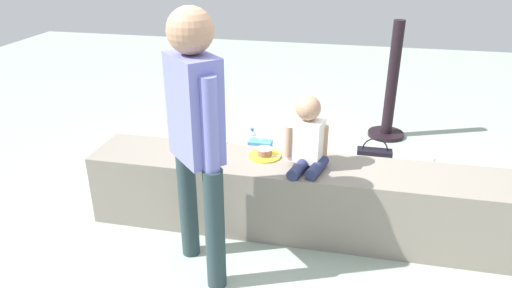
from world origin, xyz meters
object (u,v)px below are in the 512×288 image
at_px(water_bottle_far_side, 252,140).
at_px(gift_bag, 260,156).
at_px(child_seated, 307,137).
at_px(water_bottle_near_gift, 431,171).
at_px(adult_standing, 196,126).
at_px(cake_box_white, 205,152).
at_px(cake_plate, 265,154).
at_px(handbag_black_leather, 374,160).

bearing_deg(water_bottle_far_side, gift_bag, -68.80).
relative_size(child_seated, water_bottle_near_gift, 2.13).
relative_size(child_seated, gift_bag, 1.43).
relative_size(adult_standing, water_bottle_far_side, 7.00).
bearing_deg(cake_box_white, child_seated, -42.67).
height_order(adult_standing, cake_plate, adult_standing).
height_order(cake_plate, water_bottle_near_gift, cake_plate).
bearing_deg(cake_box_white, adult_standing, -72.50).
xyz_separation_m(water_bottle_far_side, cake_box_white, (-0.39, -0.27, -0.03)).
height_order(gift_bag, cake_box_white, gift_bag).
bearing_deg(water_bottle_near_gift, cake_box_white, 179.28).
bearing_deg(cake_plate, water_bottle_near_gift, 33.54).
height_order(cake_plate, handbag_black_leather, cake_plate).
distance_m(gift_bag, water_bottle_far_side, 0.46).
xyz_separation_m(cake_plate, handbag_black_leather, (0.78, 0.92, -0.41)).
distance_m(child_seated, gift_bag, 1.08).
bearing_deg(handbag_black_leather, child_seated, -115.89).
xyz_separation_m(adult_standing, cake_plate, (0.26, 0.62, -0.43)).
bearing_deg(adult_standing, handbag_black_leather, 55.69).
xyz_separation_m(water_bottle_near_gift, handbag_black_leather, (-0.47, 0.09, 0.01)).
bearing_deg(water_bottle_near_gift, cake_plate, -146.46).
distance_m(adult_standing, water_bottle_far_side, 1.95).
distance_m(water_bottle_far_side, handbag_black_leather, 1.15).
distance_m(child_seated, handbag_black_leather, 1.27).
xyz_separation_m(cake_box_white, handbag_black_leather, (1.51, 0.07, 0.04)).
relative_size(child_seated, adult_standing, 0.30).
xyz_separation_m(adult_standing, handbag_black_leather, (1.05, 1.54, -0.85)).
relative_size(cake_plate, handbag_black_leather, 0.70).
relative_size(cake_plate, gift_bag, 0.66).
bearing_deg(adult_standing, water_bottle_far_side, 92.54).
xyz_separation_m(cake_plate, cake_box_white, (-0.73, 0.85, -0.46)).
bearing_deg(water_bottle_near_gift, child_seated, -136.21).
xyz_separation_m(adult_standing, water_bottle_near_gift, (1.52, 1.45, -0.86)).
bearing_deg(water_bottle_near_gift, gift_bag, -175.01).
bearing_deg(gift_bag, cake_box_white, 164.81).
bearing_deg(handbag_black_leather, water_bottle_far_side, 169.54).
height_order(cake_plate, cake_box_white, cake_plate).
xyz_separation_m(gift_bag, cake_box_white, (-0.55, 0.15, -0.08)).
bearing_deg(handbag_black_leather, adult_standing, -124.31).
bearing_deg(water_bottle_far_side, cake_box_white, -144.60).
bearing_deg(child_seated, handbag_black_leather, 64.11).
bearing_deg(handbag_black_leather, cake_box_white, -177.48).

